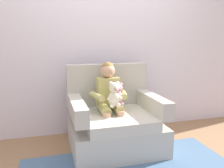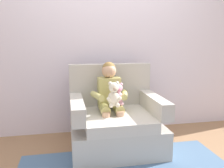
{
  "view_description": "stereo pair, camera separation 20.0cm",
  "coord_description": "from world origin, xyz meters",
  "px_view_note": "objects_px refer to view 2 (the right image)",
  "views": [
    {
      "loc": [
        -0.74,
        -2.49,
        1.27
      ],
      "look_at": [
        -0.06,
        -0.05,
        0.8
      ],
      "focal_mm": 37.26,
      "sensor_mm": 36.0,
      "label": 1
    },
    {
      "loc": [
        -0.54,
        -2.54,
        1.27
      ],
      "look_at": [
        -0.06,
        -0.05,
        0.8
      ],
      "focal_mm": 37.26,
      "sensor_mm": 36.0,
      "label": 2
    }
  ],
  "objects_px": {
    "seated_child": "(110,94)",
    "plush_pink": "(118,95)",
    "armchair": "(115,122)",
    "plush_cream": "(114,95)"
  },
  "relations": [
    {
      "from": "armchair",
      "to": "plush_cream",
      "type": "relative_size",
      "value": 3.67
    },
    {
      "from": "armchair",
      "to": "plush_pink",
      "type": "relative_size",
      "value": 4.07
    },
    {
      "from": "armchair",
      "to": "plush_pink",
      "type": "xyz_separation_m",
      "value": [
        0.01,
        -0.1,
        0.36
      ]
    },
    {
      "from": "seated_child",
      "to": "plush_pink",
      "type": "relative_size",
      "value": 3.23
    },
    {
      "from": "armchair",
      "to": "seated_child",
      "type": "xyz_separation_m",
      "value": [
        -0.06,
        0.02,
        0.35
      ]
    },
    {
      "from": "armchair",
      "to": "plush_cream",
      "type": "xyz_separation_m",
      "value": [
        -0.05,
        -0.16,
        0.37
      ]
    },
    {
      "from": "seated_child",
      "to": "plush_cream",
      "type": "height_order",
      "value": "seated_child"
    },
    {
      "from": "armchair",
      "to": "plush_pink",
      "type": "height_order",
      "value": "armchair"
    },
    {
      "from": "seated_child",
      "to": "plush_pink",
      "type": "bearing_deg",
      "value": -62.74
    },
    {
      "from": "plush_pink",
      "to": "plush_cream",
      "type": "bearing_deg",
      "value": -157.18
    }
  ]
}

